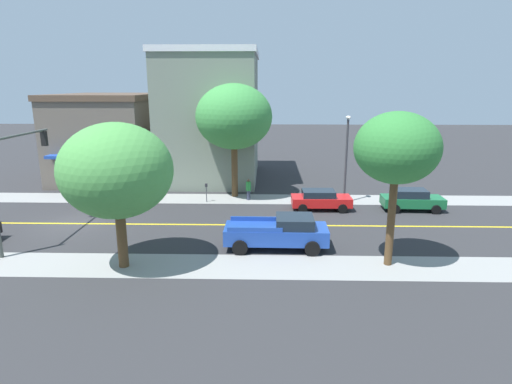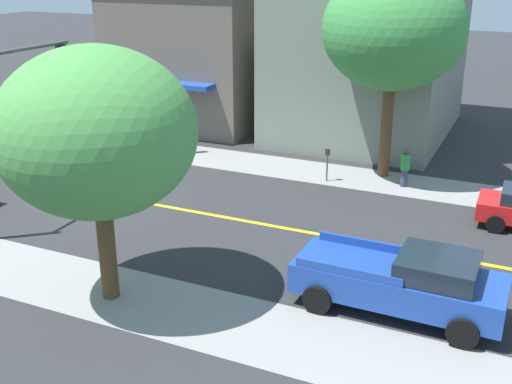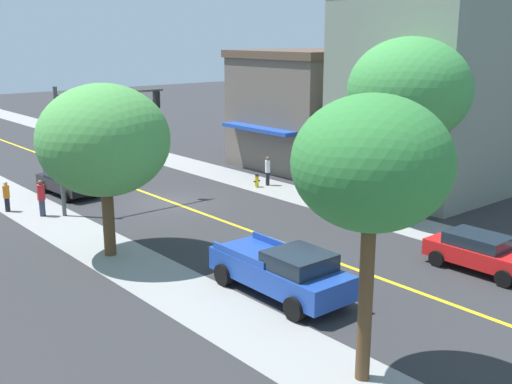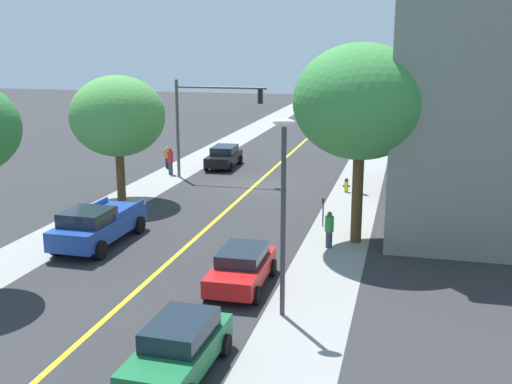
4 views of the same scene
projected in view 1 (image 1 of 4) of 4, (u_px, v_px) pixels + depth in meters
name	position (u px, v px, depth m)	size (l,w,h in m)	color
ground_plane	(73.00, 224.00, 27.10)	(140.00, 140.00, 0.00)	#2D2D30
sidewalk_left	(108.00, 198.00, 33.20)	(2.88, 126.00, 0.01)	gray
sidewalk_right	(16.00, 264.00, 21.00)	(2.88, 126.00, 0.01)	gray
road_centerline_stripe	(73.00, 224.00, 27.10)	(0.20, 126.00, 0.00)	yellow
pale_office_building	(111.00, 136.00, 39.90)	(12.21, 8.51, 7.79)	#665B51
tan_rowhouse	(211.00, 116.00, 39.21)	(11.79, 8.63, 11.56)	gray
street_tree_left_near	(234.00, 117.00, 32.24)	(5.82, 5.82, 8.72)	brown
street_tree_right_corner	(116.00, 171.00, 19.59)	(5.22, 5.22, 6.98)	brown
street_tree_left_far	(397.00, 149.00, 19.56)	(3.94, 3.94, 7.45)	brown
fire_hydrant	(110.00, 195.00, 32.54)	(0.44, 0.24, 0.83)	yellow
parking_meter	(206.00, 190.00, 31.88)	(0.12, 0.18, 1.42)	#4C4C51
traffic_light_mast	(12.00, 167.00, 22.58)	(6.05, 0.32, 6.39)	#474C47
street_lamp	(347.00, 150.00, 30.99)	(0.70, 0.36, 6.44)	#38383D
red_sedan_left_curb	(320.00, 199.00, 29.97)	(2.01, 4.19, 1.41)	red
green_sedan_left_curb	(412.00, 199.00, 29.81)	(2.03, 4.21, 1.51)	#196638
blue_pickup_truck	(279.00, 232.00, 22.83)	(2.36, 5.53, 1.80)	#1E429E
pedestrian_green_shirt	(248.00, 189.00, 32.51)	(0.38, 0.38, 1.62)	#33384C
pedestrian_white_shirt	(114.00, 186.00, 33.17)	(0.31, 0.31, 1.74)	black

